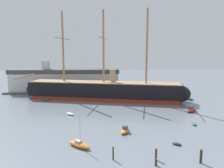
# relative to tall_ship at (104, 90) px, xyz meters

# --- Properties ---
(tall_ship) EXTENTS (70.34, 22.32, 34.28)m
(tall_ship) POSITION_rel_tall_ship_xyz_m (0.00, 0.00, 0.00)
(tall_ship) COLOR maroon
(tall_ship) RESTS_ON ground
(sailboat_foreground_left) EXTENTS (5.17, 4.57, 6.95)m
(sailboat_foreground_left) POSITION_rel_tall_ship_xyz_m (-5.30, -42.54, -3.15)
(sailboat_foreground_left) COLOR orange
(sailboat_foreground_left) RESTS_ON ground
(dinghy_foreground_right) EXTENTS (2.06, 1.90, 0.46)m
(dinghy_foreground_right) POSITION_rel_tall_ship_xyz_m (14.19, -42.51, -3.50)
(dinghy_foreground_right) COLOR #1E284C
(dinghy_foreground_right) RESTS_ON ground
(motorboat_near_centre) EXTENTS (3.03, 4.14, 1.61)m
(motorboat_near_centre) POSITION_rel_tall_ship_xyz_m (4.49, -35.33, -3.17)
(motorboat_near_centre) COLOR orange
(motorboat_near_centre) RESTS_ON ground
(dinghy_mid_right) EXTENTS (1.46, 2.48, 0.55)m
(dinghy_mid_right) POSITION_rel_tall_ship_xyz_m (22.86, -30.79, -3.46)
(dinghy_mid_right) COLOR #236670
(dinghy_mid_right) RESTS_ON ground
(dinghy_alongside_bow) EXTENTS (3.03, 2.93, 0.69)m
(dinghy_alongside_bow) POSITION_rel_tall_ship_xyz_m (-10.28, -20.41, -3.38)
(dinghy_alongside_bow) COLOR silver
(dinghy_alongside_bow) RESTS_ON ground
(motorboat_alongside_stern) EXTENTS (4.85, 4.22, 1.93)m
(motorboat_alongside_stern) POSITION_rel_tall_ship_xyz_m (27.17, -18.88, -3.06)
(motorboat_alongside_stern) COLOR #B22D28
(motorboat_alongside_stern) RESTS_ON ground
(dinghy_far_left) EXTENTS (3.06, 2.27, 0.66)m
(dinghy_far_left) POSITION_rel_tall_ship_xyz_m (-22.48, -0.41, -3.40)
(dinghy_far_left) COLOR #236670
(dinghy_far_left) RESTS_ON ground
(sailboat_far_right) EXTENTS (3.92, 4.00, 5.61)m
(sailboat_far_right) POSITION_rel_tall_ship_xyz_m (33.16, -2.17, -3.26)
(sailboat_far_right) COLOR #236670
(sailboat_far_right) RESTS_ON ground
(sailboat_distant_centre) EXTENTS (3.38, 3.11, 4.61)m
(sailboat_distant_centre) POSITION_rel_tall_ship_xyz_m (9.68, 9.44, -3.35)
(sailboat_distant_centre) COLOR #B22D28
(sailboat_distant_centre) RESTS_ON ground
(mooring_piling_nearest) EXTENTS (0.27, 0.27, 2.35)m
(mooring_piling_nearest) POSITION_rel_tall_ship_xyz_m (1.07, -47.84, -2.56)
(mooring_piling_nearest) COLOR #382B1E
(mooring_piling_nearest) RESTS_ON ground
(mooring_piling_left_pair) EXTENTS (0.42, 0.42, 2.36)m
(mooring_piling_left_pair) POSITION_rel_tall_ship_xyz_m (15.71, -49.72, -2.55)
(mooring_piling_left_pair) COLOR #382B1E
(mooring_piling_left_pair) RESTS_ON ground
(mooring_piling_right_pair) EXTENTS (0.40, 0.40, 1.22)m
(mooring_piling_right_pair) POSITION_rel_tall_ship_xyz_m (7.98, -50.17, -3.13)
(mooring_piling_right_pair) COLOR #423323
(mooring_piling_right_pair) RESTS_ON ground
(mooring_piling_midwater) EXTENTS (0.39, 0.39, 2.03)m
(mooring_piling_midwater) POSITION_rel_tall_ship_xyz_m (8.46, -48.27, -2.72)
(mooring_piling_midwater) COLOR #423323
(mooring_piling_midwater) RESTS_ON ground
(dockside_warehouse_left) EXTENTS (54.10, 12.55, 14.88)m
(dockside_warehouse_left) POSITION_rel_tall_ship_xyz_m (-17.94, 18.93, 1.61)
(dockside_warehouse_left) COLOR #565659
(dockside_warehouse_left) RESTS_ON ground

